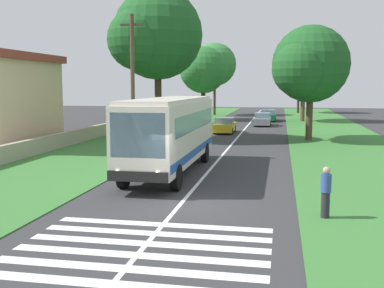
% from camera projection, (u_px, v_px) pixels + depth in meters
% --- Properties ---
extents(ground, '(160.00, 160.00, 0.00)m').
position_uv_depth(ground, '(180.00, 205.00, 16.97)').
color(ground, '#333335').
extents(grass_verge_left, '(120.00, 8.00, 0.04)m').
position_uv_depth(grass_verge_left, '(112.00, 147.00, 33.12)').
color(grass_verge_left, '#387533').
rests_on(grass_verge_left, ground).
extents(grass_verge_right, '(120.00, 8.00, 0.04)m').
position_uv_depth(grass_verge_right, '(353.00, 153.00, 30.06)').
color(grass_verge_right, '#387533').
rests_on(grass_verge_right, ground).
extents(centre_line, '(110.00, 0.16, 0.01)m').
position_uv_depth(centre_line, '(227.00, 150.00, 31.59)').
color(centre_line, silver).
rests_on(centre_line, ground).
extents(coach_bus, '(11.16, 2.62, 3.73)m').
position_uv_depth(coach_bus, '(171.00, 130.00, 23.12)').
color(coach_bus, silver).
rests_on(coach_bus, ground).
extents(zebra_crossing, '(4.95, 6.80, 0.01)m').
position_uv_depth(zebra_crossing, '(142.00, 249.00, 12.37)').
color(zebra_crossing, silver).
rests_on(zebra_crossing, ground).
extents(trailing_car_0, '(4.30, 1.78, 1.43)m').
position_uv_depth(trailing_car_0, '(225.00, 126.00, 43.16)').
color(trailing_car_0, gold).
rests_on(trailing_car_0, ground).
extents(trailing_car_1, '(4.30, 1.78, 1.43)m').
position_uv_depth(trailing_car_1, '(262.00, 120.00, 50.82)').
color(trailing_car_1, gray).
rests_on(trailing_car_1, ground).
extents(trailing_car_2, '(4.30, 1.78, 1.43)m').
position_uv_depth(trailing_car_2, '(269.00, 116.00, 57.46)').
color(trailing_car_2, '#145933').
rests_on(trailing_car_2, ground).
extents(roadside_tree_left_0, '(8.85, 7.16, 11.94)m').
position_uv_depth(roadside_tree_left_0, '(156.00, 38.00, 37.05)').
color(roadside_tree_left_0, '#3D2D1E').
rests_on(roadside_tree_left_0, grass_verge_left).
extents(roadside_tree_left_1, '(7.34, 6.36, 10.63)m').
position_uv_depth(roadside_tree_left_1, '(214.00, 66.00, 68.55)').
color(roadside_tree_left_1, '#3D2D1E').
rests_on(roadside_tree_left_1, grass_verge_left).
extents(roadside_tree_left_2, '(6.78, 5.89, 9.26)m').
position_uv_depth(roadside_tree_left_2, '(202.00, 71.00, 58.60)').
color(roadside_tree_left_2, '#3D2D1E').
rests_on(roadside_tree_left_2, grass_verge_left).
extents(roadside_tree_right_0, '(8.44, 7.10, 10.16)m').
position_uv_depth(roadside_tree_right_0, '(302.00, 68.00, 56.45)').
color(roadside_tree_right_0, brown).
rests_on(roadside_tree_right_0, grass_verge_right).
extents(roadside_tree_right_1, '(7.64, 6.03, 9.01)m').
position_uv_depth(roadside_tree_right_1, '(308.00, 67.00, 36.44)').
color(roadside_tree_right_1, '#4C3826').
rests_on(roadside_tree_right_1, grass_verge_right).
extents(roadside_tree_right_2, '(7.27, 6.15, 10.76)m').
position_uv_depth(roadside_tree_right_2, '(298.00, 66.00, 74.29)').
color(roadside_tree_right_2, '#3D2D1E').
rests_on(roadside_tree_right_2, grass_verge_right).
extents(utility_pole, '(0.24, 1.40, 8.43)m').
position_uv_depth(utility_pole, '(133.00, 85.00, 27.45)').
color(utility_pole, '#473828').
rests_on(utility_pole, grass_verge_left).
extents(roadside_wall, '(70.00, 0.40, 1.01)m').
position_uv_depth(roadside_wall, '(95.00, 132.00, 38.56)').
color(roadside_wall, '#9E937F').
rests_on(roadside_wall, grass_verge_left).
extents(pedestrian, '(0.34, 0.34, 1.69)m').
position_uv_depth(pedestrian, '(326.00, 192.00, 15.11)').
color(pedestrian, '#26262D').
rests_on(pedestrian, grass_verge_right).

